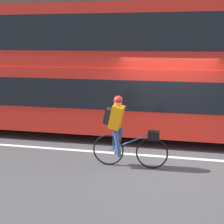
{
  "coord_description": "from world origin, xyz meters",
  "views": [
    {
      "loc": [
        0.23,
        -7.62,
        2.96
      ],
      "look_at": [
        -1.45,
        0.46,
        1.04
      ],
      "focal_mm": 50.0,
      "sensor_mm": 36.0,
      "label": 1
    }
  ],
  "objects": [
    {
      "name": "building_facade",
      "position": [
        0.0,
        5.74,
        3.22
      ],
      "size": [
        60.0,
        0.3,
        6.44
      ],
      "color": "brown",
      "rests_on": "ground_plane"
    },
    {
      "name": "sidewalk_curb",
      "position": [
        0.0,
        4.73,
        0.07
      ],
      "size": [
        60.0,
        1.72,
        0.15
      ],
      "color": "gray",
      "rests_on": "ground_plane"
    },
    {
      "name": "cyclist_on_bike",
      "position": [
        -0.96,
        -0.72,
        0.91
      ],
      "size": [
        1.79,
        0.32,
        1.71
      ],
      "color": "black",
      "rests_on": "ground_plane"
    },
    {
      "name": "trash_bin",
      "position": [
        -2.51,
        4.65,
        0.59
      ],
      "size": [
        0.5,
        0.5,
        0.89
      ],
      "color": "#194C23",
      "rests_on": "sidewalk_curb"
    },
    {
      "name": "road_center_line",
      "position": [
        0.0,
        0.1,
        0.0
      ],
      "size": [
        50.0,
        0.14,
        0.01
      ],
      "primitive_type": "cube",
      "color": "silver",
      "rests_on": "ground_plane"
    },
    {
      "name": "bus",
      "position": [
        -2.7,
        1.91,
        2.17
      ],
      "size": [
        11.44,
        2.6,
        3.93
      ],
      "color": "black",
      "rests_on": "ground_plane"
    },
    {
      "name": "ground_plane",
      "position": [
        0.0,
        0.0,
        0.0
      ],
      "size": [
        80.0,
        80.0,
        0.0
      ],
      "primitive_type": "plane",
      "color": "#424244"
    }
  ]
}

